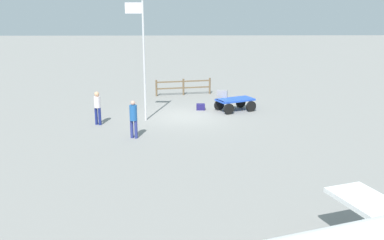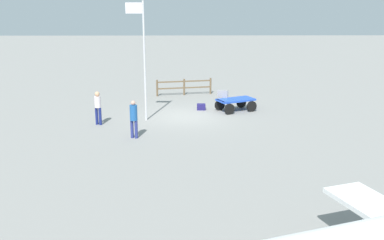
{
  "view_description": "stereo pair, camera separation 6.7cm",
  "coord_description": "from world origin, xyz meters",
  "views": [
    {
      "loc": [
        0.05,
        22.12,
        5.75
      ],
      "look_at": [
        -0.21,
        6.0,
        1.41
      ],
      "focal_mm": 40.49,
      "sensor_mm": 36.0,
      "label": 1
    },
    {
      "loc": [
        -0.02,
        22.12,
        5.75
      ],
      "look_at": [
        -0.21,
        6.0,
        1.41
      ],
      "focal_mm": 40.49,
      "sensor_mm": 36.0,
      "label": 2
    }
  ],
  "objects": [
    {
      "name": "ground_plane",
      "position": [
        0.0,
        0.0,
        0.0
      ],
      "size": [
        120.0,
        120.0,
        0.0
      ],
      "primitive_type": "plane",
      "color": "gray"
    },
    {
      "name": "luggage_cart",
      "position": [
        -2.7,
        -1.14,
        0.49
      ],
      "size": [
        2.31,
        1.92,
        0.68
      ],
      "color": "blue",
      "rests_on": "ground"
    },
    {
      "name": "suitcase_tan",
      "position": [
        -2.02,
        -1.6,
        0.88
      ],
      "size": [
        0.64,
        0.44,
        0.4
      ],
      "color": "gray",
      "rests_on": "luggage_cart"
    },
    {
      "name": "suitcase_navy",
      "position": [
        -0.82,
        -1.44,
        0.16
      ],
      "size": [
        0.47,
        0.39,
        0.32
      ],
      "color": "navy",
      "rests_on": "ground"
    },
    {
      "name": "worker_lead",
      "position": [
        2.31,
        3.8,
        0.97
      ],
      "size": [
        0.41,
        0.41,
        1.69
      ],
      "color": "navy",
      "rests_on": "ground"
    },
    {
      "name": "worker_trailing",
      "position": [
        4.31,
        1.59,
        0.95
      ],
      "size": [
        0.4,
        0.4,
        1.65
      ],
      "color": "navy",
      "rests_on": "ground"
    },
    {
      "name": "flagpole",
      "position": [
        2.14,
        0.76,
        3.39
      ],
      "size": [
        0.89,
        0.1,
        5.9
      ],
      "color": "silver",
      "rests_on": "ground"
    },
    {
      "name": "wooden_fence",
      "position": [
        0.15,
        -5.49,
        0.61
      ],
      "size": [
        3.58,
        0.82,
        1.06
      ],
      "color": "brown",
      "rests_on": "ground"
    }
  ]
}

